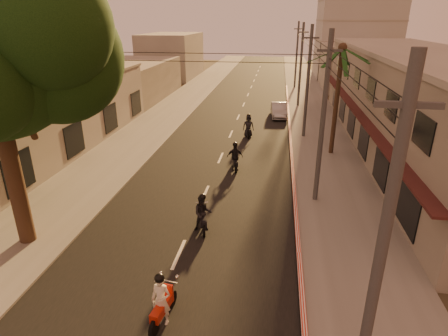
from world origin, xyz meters
The scene contains 17 objects.
ground centered at (0.00, 0.00, 0.00)m, with size 160.00×160.00×0.00m, color #383023.
road centered at (0.00, 20.00, 0.01)m, with size 10.00×140.00×0.02m, color black.
sidewalk_right centered at (7.50, 20.00, 0.06)m, with size 5.00×140.00×0.12m, color slate.
sidewalk_left centered at (-7.50, 20.00, 0.06)m, with size 5.00×140.00×0.12m, color slate.
curb_stripe centered at (5.10, 15.00, 0.10)m, with size 0.20×60.00×0.20m, color red.
shophouse_row centered at (13.95, 18.00, 3.65)m, with size 8.80×34.20×7.30m.
left_building centered at (-13.98, 14.00, 2.60)m, with size 8.20×24.20×5.20m.
palm_tree centered at (8.00, 16.00, 7.15)m, with size 5.00×5.00×8.20m.
utility_poles centered at (6.20, 20.00, 6.54)m, with size 1.20×48.26×9.00m.
filler_right centered at (14.00, 45.00, 3.00)m, with size 8.00×14.00×6.00m, color #A7A397.
filler_left_near centered at (-14.00, 34.00, 2.20)m, with size 8.00×14.00×4.40m, color #A7A397.
filler_left_far centered at (-14.00, 52.00, 3.50)m, with size 8.00×14.00×7.00m, color #A7A397.
scooter_red centered at (0.44, -1.79, 0.86)m, with size 0.87×1.98×1.96m.
scooter_mid_a centered at (0.65, 4.14, 0.87)m, with size 1.21×1.91×1.91m.
scooter_mid_b centered at (1.27, 11.94, 0.87)m, with size 1.25×1.94×1.93m.
scooter_far_a centered at (1.55, 19.44, 0.90)m, with size 1.06×2.03×2.00m.
parked_car centered at (4.07, 26.76, 0.70)m, with size 1.80×4.37×1.41m, color #A4A7AD.
Camera 1 is at (3.84, -11.10, 9.47)m, focal length 30.00 mm.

